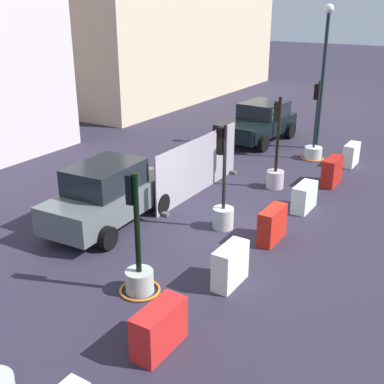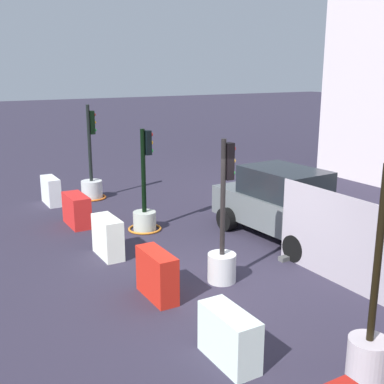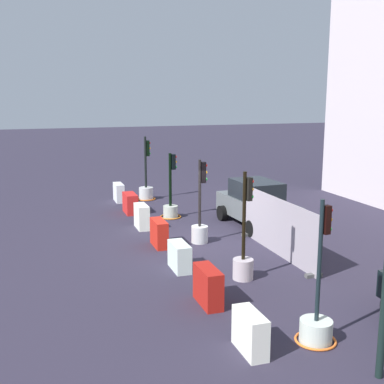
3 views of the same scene
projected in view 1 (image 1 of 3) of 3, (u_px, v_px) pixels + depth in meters
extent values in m
plane|color=#2B2738|center=(224.00, 229.00, 13.36)|extent=(120.00, 120.00, 0.00)
cylinder|color=#AFB6AA|center=(140.00, 281.00, 10.42)|extent=(0.60, 0.60, 0.49)
cylinder|color=black|center=(137.00, 224.00, 9.93)|extent=(0.12, 0.12, 2.18)
cube|color=black|center=(131.00, 189.00, 9.74)|extent=(0.19, 0.16, 0.62)
sphere|color=red|center=(127.00, 179.00, 9.71)|extent=(0.11, 0.11, 0.11)
sphere|color=orange|center=(127.00, 188.00, 9.79)|extent=(0.11, 0.11, 0.11)
sphere|color=green|center=(128.00, 198.00, 9.86)|extent=(0.11, 0.11, 0.11)
torus|color=orange|center=(140.00, 290.00, 10.50)|extent=(0.88, 0.88, 0.06)
cylinder|color=silver|center=(223.00, 218.00, 13.31)|extent=(0.57, 0.57, 0.58)
cylinder|color=black|center=(224.00, 168.00, 12.79)|extent=(0.10, 0.10, 2.29)
cube|color=black|center=(221.00, 141.00, 12.58)|extent=(0.18, 0.16, 0.71)
sphere|color=red|center=(218.00, 132.00, 12.54)|extent=(0.11, 0.11, 0.11)
sphere|color=orange|center=(217.00, 141.00, 12.63)|extent=(0.11, 0.11, 0.11)
sphere|color=green|center=(217.00, 149.00, 12.71)|extent=(0.11, 0.11, 0.11)
cylinder|color=#B6A9B1|center=(275.00, 179.00, 16.17)|extent=(0.57, 0.57, 0.57)
cylinder|color=black|center=(278.00, 135.00, 15.62)|extent=(0.10, 0.10, 2.44)
cube|color=black|center=(276.00, 112.00, 15.42)|extent=(0.18, 0.16, 0.63)
sphere|color=red|center=(275.00, 105.00, 15.40)|extent=(0.10, 0.10, 0.10)
sphere|color=orange|center=(274.00, 111.00, 15.48)|extent=(0.10, 0.10, 0.10)
sphere|color=green|center=(274.00, 118.00, 15.55)|extent=(0.10, 0.10, 0.10)
cylinder|color=silver|center=(313.00, 153.00, 19.11)|extent=(0.67, 0.67, 0.47)
cylinder|color=black|center=(317.00, 115.00, 18.56)|extent=(0.09, 0.09, 2.54)
cube|color=black|center=(316.00, 92.00, 18.31)|extent=(0.15, 0.14, 0.58)
sphere|color=red|center=(315.00, 86.00, 18.28)|extent=(0.09, 0.09, 0.09)
sphere|color=orange|center=(314.00, 92.00, 18.35)|extent=(0.09, 0.09, 0.09)
sphere|color=green|center=(314.00, 97.00, 18.42)|extent=(0.09, 0.09, 0.09)
torus|color=orange|center=(313.00, 158.00, 19.19)|extent=(0.86, 0.86, 0.05)
cube|color=red|center=(159.00, 328.00, 8.65)|extent=(1.14, 0.48, 0.85)
cube|color=white|center=(230.00, 265.00, 10.62)|extent=(1.01, 0.41, 0.91)
cube|color=red|center=(272.00, 225.00, 12.55)|extent=(1.06, 0.39, 0.90)
cube|color=silver|center=(304.00, 197.00, 14.43)|extent=(1.05, 0.44, 0.79)
cube|color=#AD1B13|center=(332.00, 171.00, 16.38)|extent=(1.10, 0.42, 0.92)
cube|color=white|center=(351.00, 155.00, 18.29)|extent=(0.99, 0.39, 0.83)
cube|color=black|center=(257.00, 126.00, 21.37)|extent=(4.25, 2.17, 0.65)
cube|color=black|center=(264.00, 109.00, 21.59)|extent=(2.15, 1.80, 0.63)
cylinder|color=black|center=(263.00, 143.00, 19.99)|extent=(0.71, 0.33, 0.69)
cylinder|color=black|center=(221.00, 136.00, 21.07)|extent=(0.71, 0.33, 0.69)
cylinder|color=black|center=(290.00, 131.00, 21.92)|extent=(0.71, 0.33, 0.69)
cylinder|color=black|center=(251.00, 124.00, 23.00)|extent=(0.71, 0.33, 0.69)
cube|color=#595F61|center=(109.00, 200.00, 13.47)|extent=(4.14, 1.83, 0.75)
cube|color=black|center=(105.00, 177.00, 13.12)|extent=(2.12, 1.53, 0.70)
cylinder|color=black|center=(107.00, 238.00, 12.19)|extent=(0.62, 0.31, 0.60)
cylinder|color=black|center=(54.00, 223.00, 12.97)|extent=(0.62, 0.31, 0.60)
cylinder|color=black|center=(161.00, 203.00, 14.24)|extent=(0.62, 0.31, 0.60)
cylinder|color=black|center=(113.00, 193.00, 15.02)|extent=(0.62, 0.31, 0.60)
cylinder|color=black|center=(322.00, 84.00, 19.59)|extent=(0.14, 0.14, 5.33)
sphere|color=silver|center=(329.00, 9.00, 18.56)|extent=(0.36, 0.36, 0.36)
cube|color=#9E959F|center=(199.00, 165.00, 15.58)|extent=(4.77, 0.04, 1.81)
cube|color=#4C4C4C|center=(161.00, 213.00, 14.20)|extent=(0.16, 0.50, 0.10)
cube|color=#4C4C4C|center=(230.00, 172.00, 17.60)|extent=(0.16, 0.50, 0.10)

